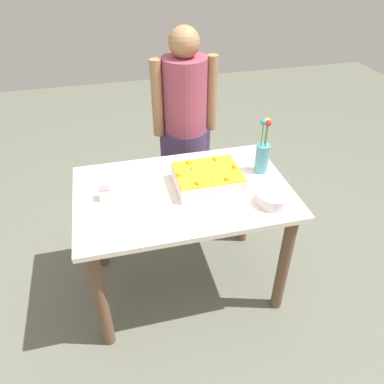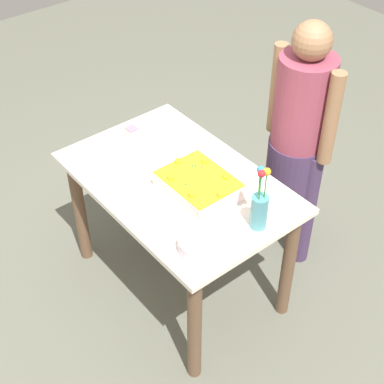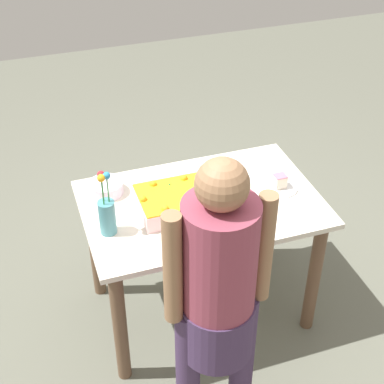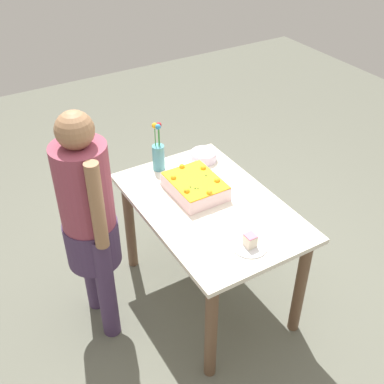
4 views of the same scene
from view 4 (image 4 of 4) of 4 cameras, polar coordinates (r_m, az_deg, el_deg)
ground_plane at (r=3.41m, az=1.84°, el=-11.84°), size 8.00×8.00×0.00m
dining_table at (r=2.98m, az=2.07°, el=-3.69°), size 1.20×0.79×0.78m
sheet_cake at (r=2.95m, az=0.37°, el=0.71°), size 0.37×0.29×0.12m
serving_plate_with_slice at (r=2.60m, az=6.89°, el=-6.08°), size 0.19×0.19×0.08m
cake_knife at (r=2.83m, az=8.51°, el=-2.70°), size 0.09×0.19×0.00m
flower_vase at (r=3.14m, az=-4.00°, el=4.50°), size 0.08×0.08×0.34m
fruit_bowl at (r=3.28m, az=1.41°, el=4.30°), size 0.18×0.18×0.06m
person_standing at (r=2.73m, az=-12.18°, el=-2.73°), size 0.45×0.31×1.49m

